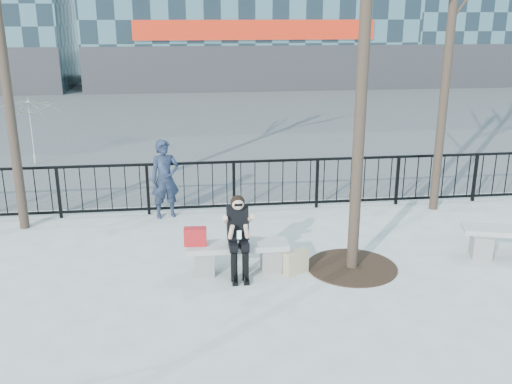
{
  "coord_description": "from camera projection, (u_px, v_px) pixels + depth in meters",
  "views": [
    {
      "loc": [
        -0.76,
        -8.52,
        4.07
      ],
      "look_at": [
        0.4,
        0.8,
        1.1
      ],
      "focal_mm": 40.0,
      "sensor_mm": 36.0,
      "label": 1
    }
  ],
  "objects": [
    {
      "name": "ground",
      "position": [
        238.0,
        271.0,
        9.38
      ],
      "size": [
        120.0,
        120.0,
        0.0
      ],
      "primitive_type": "plane",
      "color": "#A4A49F",
      "rests_on": "ground"
    },
    {
      "name": "vendor_umbrella",
      "position": [
        31.0,
        132.0,
        15.63
      ],
      "size": [
        2.12,
        2.16,
        1.87
      ],
      "primitive_type": "imported",
      "rotation": [
        0.0,
        0.0,
        0.04
      ],
      "color": "#FBF437",
      "rests_on": "ground"
    },
    {
      "name": "seated_woman",
      "position": [
        238.0,
        237.0,
        9.03
      ],
      "size": [
        0.5,
        0.64,
        1.34
      ],
      "color": "black",
      "rests_on": "ground"
    },
    {
      "name": "street_surface",
      "position": [
        204.0,
        115.0,
        23.57
      ],
      "size": [
        60.0,
        23.0,
        0.01
      ],
      "primitive_type": "cube",
      "color": "#474747",
      "rests_on": "ground"
    },
    {
      "name": "tree_grate",
      "position": [
        352.0,
        267.0,
        9.51
      ],
      "size": [
        1.5,
        1.5,
        0.02
      ],
      "primitive_type": "cylinder",
      "color": "black",
      "rests_on": "ground"
    },
    {
      "name": "bench_main",
      "position": [
        238.0,
        254.0,
        9.29
      ],
      "size": [
        1.65,
        0.46,
        0.49
      ],
      "color": "slate",
      "rests_on": "ground"
    },
    {
      "name": "standing_man",
      "position": [
        165.0,
        179.0,
        11.64
      ],
      "size": [
        0.68,
        0.54,
        1.63
      ],
      "primitive_type": "imported",
      "rotation": [
        0.0,
        0.0,
        0.28
      ],
      "color": "black",
      "rests_on": "ground"
    },
    {
      "name": "bench_second",
      "position": [
        512.0,
        239.0,
        9.9
      ],
      "size": [
        1.67,
        0.47,
        0.5
      ],
      "rotation": [
        0.0,
        0.0,
        -0.28
      ],
      "color": "slate",
      "rests_on": "ground"
    },
    {
      "name": "handbag",
      "position": [
        195.0,
        237.0,
        9.13
      ],
      "size": [
        0.37,
        0.19,
        0.29
      ],
      "primitive_type": "cube",
      "rotation": [
        0.0,
        0.0,
        -0.07
      ],
      "color": "#B4161A",
      "rests_on": "bench_main"
    },
    {
      "name": "railing",
      "position": [
        224.0,
        186.0,
        12.05
      ],
      "size": [
        14.0,
        0.06,
        1.1
      ],
      "color": "black",
      "rests_on": "ground"
    },
    {
      "name": "shopping_bag",
      "position": [
        296.0,
        262.0,
        9.25
      ],
      "size": [
        0.43,
        0.32,
        0.39
      ],
      "primitive_type": "cube",
      "rotation": [
        0.0,
        0.0,
        0.46
      ],
      "color": "beige",
      "rests_on": "ground"
    }
  ]
}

